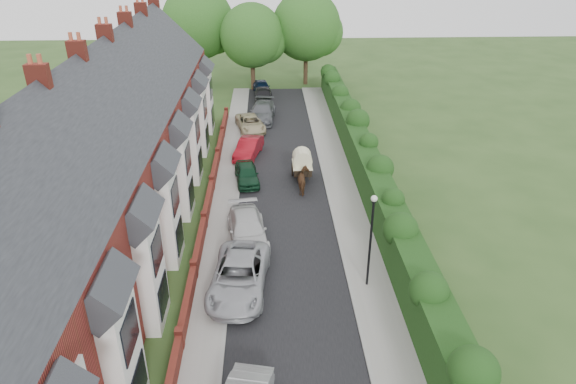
% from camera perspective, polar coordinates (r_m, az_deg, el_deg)
% --- Properties ---
extents(ground, '(140.00, 140.00, 0.00)m').
position_cam_1_polar(ground, '(23.22, 1.91, -16.62)').
color(ground, '#2D4C1E').
rests_on(ground, ground).
extents(road, '(6.00, 58.00, 0.02)m').
position_cam_1_polar(road, '(32.03, -0.37, -2.90)').
color(road, black).
rests_on(road, ground).
extents(pavement_hedge_side, '(2.20, 58.00, 0.12)m').
position_cam_1_polar(pavement_hedge_side, '(32.38, 6.90, -2.65)').
color(pavement_hedge_side, '#9B9893').
rests_on(pavement_hedge_side, ground).
extents(pavement_house_side, '(1.70, 58.00, 0.12)m').
position_cam_1_polar(pavement_house_side, '(32.12, -7.26, -2.94)').
color(pavement_house_side, '#9B9893').
rests_on(pavement_house_side, ground).
extents(kerb_hedge_side, '(0.18, 58.00, 0.13)m').
position_cam_1_polar(kerb_hedge_side, '(32.23, 5.06, -2.69)').
color(kerb_hedge_side, gray).
rests_on(kerb_hedge_side, ground).
extents(kerb_house_side, '(0.18, 58.00, 0.13)m').
position_cam_1_polar(kerb_house_side, '(32.06, -5.84, -2.91)').
color(kerb_house_side, gray).
rests_on(kerb_house_side, ground).
extents(hedge, '(2.10, 58.00, 2.85)m').
position_cam_1_polar(hedge, '(31.98, 10.24, -0.16)').
color(hedge, '#1A3A12').
rests_on(hedge, ground).
extents(terrace_row, '(9.05, 40.50, 11.50)m').
position_cam_1_polar(terrace_row, '(30.59, -20.16, 3.17)').
color(terrace_row, maroon).
rests_on(terrace_row, ground).
extents(garden_wall_row, '(0.35, 40.35, 1.10)m').
position_cam_1_polar(garden_wall_row, '(31.17, -9.27, -3.25)').
color(garden_wall_row, maroon).
rests_on(garden_wall_row, ground).
extents(lamppost, '(0.32, 0.32, 5.16)m').
position_cam_1_polar(lamppost, '(24.80, 9.25, -4.21)').
color(lamppost, black).
rests_on(lamppost, ground).
extents(tree_far_left, '(7.14, 6.80, 9.29)m').
position_cam_1_polar(tree_far_left, '(57.72, -3.68, 16.81)').
color(tree_far_left, '#332316').
rests_on(tree_far_left, ground).
extents(tree_far_right, '(7.98, 7.60, 10.31)m').
position_cam_1_polar(tree_far_right, '(59.77, 2.42, 17.78)').
color(tree_far_right, '#332316').
rests_on(tree_far_right, ground).
extents(tree_far_back, '(8.40, 8.00, 10.82)m').
position_cam_1_polar(tree_far_back, '(60.94, -9.54, 17.92)').
color(tree_far_back, '#332316').
rests_on(tree_far_back, ground).
extents(car_silver_b, '(3.21, 6.02, 1.61)m').
position_cam_1_polar(car_silver_b, '(25.75, -5.46, -9.30)').
color(car_silver_b, '#B1B3B9').
rests_on(car_silver_b, ground).
extents(car_white, '(2.80, 5.41, 1.50)m').
position_cam_1_polar(car_white, '(29.50, -4.54, -4.19)').
color(car_white, silver).
rests_on(car_white, ground).
extents(car_green, '(2.05, 4.04, 1.32)m').
position_cam_1_polar(car_green, '(36.36, -4.61, 2.03)').
color(car_green, '#10351F').
rests_on(car_green, ground).
extents(car_red, '(2.47, 4.54, 1.42)m').
position_cam_1_polar(car_red, '(40.64, -4.41, 4.91)').
color(car_red, maroon).
rests_on(car_red, ground).
extents(car_beige, '(3.09, 5.06, 1.31)m').
position_cam_1_polar(car_beige, '(46.18, -4.20, 7.63)').
color(car_beige, '#C3B58D').
rests_on(car_beige, ground).
extents(car_grey, '(2.75, 5.68, 1.59)m').
position_cam_1_polar(car_grey, '(48.70, -2.86, 8.89)').
color(car_grey, '#575A5F').
rests_on(car_grey, ground).
extents(car_black, '(1.87, 4.52, 1.53)m').
position_cam_1_polar(car_black, '(53.92, -2.75, 10.68)').
color(car_black, black).
rests_on(car_black, ground).
extents(horse, '(0.93, 1.95, 1.63)m').
position_cam_1_polar(horse, '(34.82, 1.80, 1.20)').
color(horse, '#53341E').
rests_on(horse, ground).
extents(horse_cart, '(1.43, 3.17, 2.28)m').
position_cam_1_polar(horse_cart, '(36.50, 1.58, 3.33)').
color(horse_cart, black).
rests_on(horse_cart, ground).
extents(car_extra_far, '(2.29, 4.28, 1.38)m').
position_cam_1_polar(car_extra_far, '(57.22, -2.91, 11.57)').
color(car_extra_far, black).
rests_on(car_extra_far, ground).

